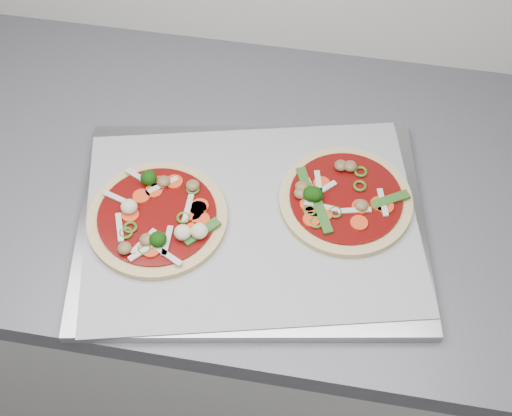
# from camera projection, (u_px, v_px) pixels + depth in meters

# --- Properties ---
(base_cabinet) EXTENTS (3.60, 0.60, 0.86)m
(base_cabinet) POSITION_uv_depth(u_px,v_px,m) (74.00, 292.00, 1.50)
(base_cabinet) COLOR beige
(base_cabinet) RESTS_ON ground
(countertop) EXTENTS (3.60, 0.60, 0.04)m
(countertop) POSITION_uv_depth(u_px,v_px,m) (16.00, 155.00, 1.13)
(countertop) COLOR #5C5C63
(countertop) RESTS_ON base_cabinet
(baking_tray) EXTENTS (0.55, 0.44, 0.02)m
(baking_tray) POSITION_uv_depth(u_px,v_px,m) (251.00, 224.00, 1.02)
(baking_tray) COLOR #9A9AA0
(baking_tray) RESTS_ON countertop
(parchment) EXTENTS (0.54, 0.44, 0.00)m
(parchment) POSITION_uv_depth(u_px,v_px,m) (251.00, 220.00, 1.02)
(parchment) COLOR #9C9DA2
(parchment) RESTS_ON baking_tray
(pizza_left) EXTENTS (0.23, 0.23, 0.03)m
(pizza_left) POSITION_uv_depth(u_px,v_px,m) (159.00, 217.00, 1.01)
(pizza_left) COLOR tan
(pizza_left) RESTS_ON parchment
(pizza_right) EXTENTS (0.20, 0.20, 0.03)m
(pizza_right) POSITION_uv_depth(u_px,v_px,m) (343.00, 199.00, 1.03)
(pizza_right) COLOR tan
(pizza_right) RESTS_ON parchment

